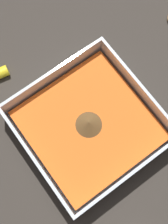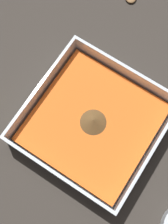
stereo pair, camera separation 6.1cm
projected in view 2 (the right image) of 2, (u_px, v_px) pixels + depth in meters
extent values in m
plane|color=#332D28|center=(104.00, 139.00, 0.63)|extent=(4.00, 4.00, 0.00)
cube|color=silver|center=(93.00, 126.00, 0.64)|extent=(0.25, 0.25, 0.01)
cube|color=silver|center=(125.00, 73.00, 0.63)|extent=(0.25, 0.01, 0.06)
cube|color=silver|center=(58.00, 175.00, 0.57)|extent=(0.25, 0.01, 0.06)
cube|color=silver|center=(148.00, 156.00, 0.58)|extent=(0.01, 0.24, 0.06)
cube|color=silver|center=(42.00, 90.00, 0.62)|extent=(0.01, 0.24, 0.06)
cube|color=orange|center=(93.00, 124.00, 0.62)|extent=(0.23, 0.23, 0.03)
cone|color=brown|center=(93.00, 121.00, 0.60)|extent=(0.05, 0.05, 0.02)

